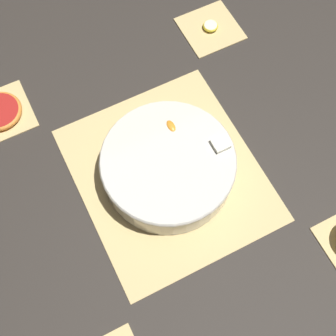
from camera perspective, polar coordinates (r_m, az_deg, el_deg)
The scene contains 6 objects.
ground_plane at distance 0.98m, azimuth -0.00°, elevation -0.82°, with size 6.00×6.00×0.00m, color #2D2823.
bamboo_mat_center at distance 0.97m, azimuth -0.00°, elevation -0.75°, with size 0.41×0.36×0.01m.
coaster_mat_near_right at distance 1.18m, azimuth 5.17°, elevation 16.63°, with size 0.13×0.13×0.01m.
coaster_mat_far_right at distance 1.10m, azimuth -19.75°, elevation 6.27°, with size 0.13×0.13×0.01m.
fruit_salad_bowl at distance 0.93m, azimuth 0.00°, elevation 0.28°, with size 0.27×0.27×0.08m.
banana_coin_single at distance 1.18m, azimuth 5.21°, elevation 16.86°, with size 0.04×0.04×0.01m.
Camera 1 is at (-0.34, 0.17, 0.90)m, focal length 50.00 mm.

